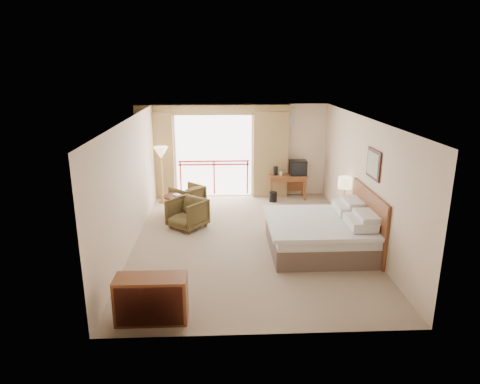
{
  "coord_description": "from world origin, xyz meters",
  "views": [
    {
      "loc": [
        -0.59,
        -8.85,
        3.76
      ],
      "look_at": [
        -0.17,
        0.4,
        1.01
      ],
      "focal_mm": 32.0,
      "sensor_mm": 36.0,
      "label": 1
    }
  ],
  "objects_px": {
    "bed": "(321,233)",
    "armchair_far": "(188,210)",
    "side_table": "(175,203)",
    "armchair_near": "(188,228)",
    "floor_lamp": "(161,155)",
    "nightstand": "(344,213)",
    "table_lamp": "(345,183)",
    "desk": "(287,180)",
    "dresser": "(151,299)",
    "wastebasket": "(273,197)",
    "tv": "(298,168)"
  },
  "relations": [
    {
      "from": "tv",
      "to": "wastebasket",
      "type": "xyz_separation_m",
      "value": [
        -0.75,
        -0.3,
        -0.78
      ]
    },
    {
      "from": "armchair_far",
      "to": "dresser",
      "type": "relative_size",
      "value": 0.69
    },
    {
      "from": "table_lamp",
      "to": "armchair_far",
      "type": "distance_m",
      "value": 4.22
    },
    {
      "from": "table_lamp",
      "to": "armchair_far",
      "type": "height_order",
      "value": "table_lamp"
    },
    {
      "from": "desk",
      "to": "armchair_far",
      "type": "bearing_deg",
      "value": -161.47
    },
    {
      "from": "nightstand",
      "to": "table_lamp",
      "type": "distance_m",
      "value": 0.75
    },
    {
      "from": "bed",
      "to": "side_table",
      "type": "height_order",
      "value": "bed"
    },
    {
      "from": "bed",
      "to": "desk",
      "type": "relative_size",
      "value": 1.97
    },
    {
      "from": "bed",
      "to": "side_table",
      "type": "relative_size",
      "value": 3.6
    },
    {
      "from": "bed",
      "to": "armchair_near",
      "type": "xyz_separation_m",
      "value": [
        -2.91,
        1.42,
        -0.38
      ]
    },
    {
      "from": "desk",
      "to": "table_lamp",
      "type": "bearing_deg",
      "value": -65.5
    },
    {
      "from": "armchair_near",
      "to": "wastebasket",
      "type": "bearing_deg",
      "value": 79.87
    },
    {
      "from": "nightstand",
      "to": "armchair_near",
      "type": "bearing_deg",
      "value": 176.15
    },
    {
      "from": "armchair_far",
      "to": "side_table",
      "type": "relative_size",
      "value": 1.27
    },
    {
      "from": "armchair_near",
      "to": "floor_lamp",
      "type": "height_order",
      "value": "floor_lamp"
    },
    {
      "from": "side_table",
      "to": "dresser",
      "type": "bearing_deg",
      "value": -88.65
    },
    {
      "from": "desk",
      "to": "bed",
      "type": "bearing_deg",
      "value": -87.84
    },
    {
      "from": "table_lamp",
      "to": "desk",
      "type": "xyz_separation_m",
      "value": [
        -1.04,
        2.25,
        -0.5
      ]
    },
    {
      "from": "table_lamp",
      "to": "desk",
      "type": "relative_size",
      "value": 0.54
    },
    {
      "from": "desk",
      "to": "floor_lamp",
      "type": "bearing_deg",
      "value": -175.65
    },
    {
      "from": "bed",
      "to": "dresser",
      "type": "bearing_deg",
      "value": -142.18
    },
    {
      "from": "dresser",
      "to": "floor_lamp",
      "type": "bearing_deg",
      "value": 97.78
    },
    {
      "from": "armchair_far",
      "to": "side_table",
      "type": "xyz_separation_m",
      "value": [
        -0.27,
        -0.63,
        0.41
      ]
    },
    {
      "from": "dresser",
      "to": "desk",
      "type": "bearing_deg",
      "value": 66.33
    },
    {
      "from": "side_table",
      "to": "armchair_far",
      "type": "bearing_deg",
      "value": 66.62
    },
    {
      "from": "nightstand",
      "to": "armchair_near",
      "type": "relative_size",
      "value": 0.75
    },
    {
      "from": "wastebasket",
      "to": "dresser",
      "type": "relative_size",
      "value": 0.26
    },
    {
      "from": "side_table",
      "to": "floor_lamp",
      "type": "relative_size",
      "value": 0.37
    },
    {
      "from": "nightstand",
      "to": "dresser",
      "type": "height_order",
      "value": "dresser"
    },
    {
      "from": "dresser",
      "to": "wastebasket",
      "type": "bearing_deg",
      "value": 68.56
    },
    {
      "from": "side_table",
      "to": "desk",
      "type": "bearing_deg",
      "value": 27.27
    },
    {
      "from": "desk",
      "to": "side_table",
      "type": "relative_size",
      "value": 1.83
    },
    {
      "from": "side_table",
      "to": "floor_lamp",
      "type": "distance_m",
      "value": 1.7
    },
    {
      "from": "nightstand",
      "to": "floor_lamp",
      "type": "height_order",
      "value": "floor_lamp"
    },
    {
      "from": "bed",
      "to": "desk",
      "type": "bearing_deg",
      "value": 92.51
    },
    {
      "from": "table_lamp",
      "to": "desk",
      "type": "distance_m",
      "value": 2.53
    },
    {
      "from": "table_lamp",
      "to": "tv",
      "type": "relative_size",
      "value": 1.24
    },
    {
      "from": "table_lamp",
      "to": "floor_lamp",
      "type": "bearing_deg",
      "value": 157.09
    },
    {
      "from": "bed",
      "to": "side_table",
      "type": "xyz_separation_m",
      "value": [
        -3.28,
        2.13,
        0.03
      ]
    },
    {
      "from": "side_table",
      "to": "dresser",
      "type": "distance_m",
      "value": 4.59
    },
    {
      "from": "wastebasket",
      "to": "side_table",
      "type": "bearing_deg",
      "value": -154.79
    },
    {
      "from": "tv",
      "to": "armchair_far",
      "type": "distance_m",
      "value": 3.39
    },
    {
      "from": "desk",
      "to": "armchair_far",
      "type": "height_order",
      "value": "desk"
    },
    {
      "from": "armchair_far",
      "to": "floor_lamp",
      "type": "height_order",
      "value": "floor_lamp"
    },
    {
      "from": "nightstand",
      "to": "armchair_far",
      "type": "xyz_separation_m",
      "value": [
        -3.88,
        1.33,
        -0.3
      ]
    },
    {
      "from": "bed",
      "to": "nightstand",
      "type": "xyz_separation_m",
      "value": [
        0.88,
        1.43,
        -0.08
      ]
    },
    {
      "from": "bed",
      "to": "nightstand",
      "type": "relative_size",
      "value": 3.59
    },
    {
      "from": "bed",
      "to": "armchair_far",
      "type": "xyz_separation_m",
      "value": [
        -3.0,
        2.76,
        -0.38
      ]
    },
    {
      "from": "armchair_near",
      "to": "dresser",
      "type": "relative_size",
      "value": 0.73
    },
    {
      "from": "armchair_near",
      "to": "side_table",
      "type": "xyz_separation_m",
      "value": [
        -0.37,
        0.7,
        0.41
      ]
    }
  ]
}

